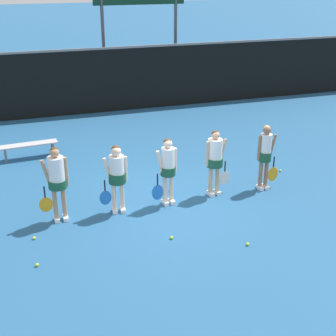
{
  "coord_description": "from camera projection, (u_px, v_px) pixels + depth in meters",
  "views": [
    {
      "loc": [
        -3.14,
        -9.57,
        5.25
      ],
      "look_at": [
        -0.0,
        -0.01,
        0.92
      ],
      "focal_mm": 50.0,
      "sensor_mm": 36.0,
      "label": 1
    }
  ],
  "objects": [
    {
      "name": "ground_plane",
      "position": [
        168.0,
        203.0,
        11.32
      ],
      "size": [
        140.0,
        140.0,
        0.0
      ],
      "primitive_type": "plane",
      "color": "#235684"
    },
    {
      "name": "tennis_ball_6",
      "position": [
        248.0,
        244.0,
        9.56
      ],
      "size": [
        0.07,
        0.07,
        0.07
      ],
      "primitive_type": "sphere",
      "color": "#CCE033",
      "rests_on": "ground_plane"
    },
    {
      "name": "tennis_ball_0",
      "position": [
        34.0,
        238.0,
        9.78
      ],
      "size": [
        0.07,
        0.07,
        0.07
      ],
      "primitive_type": "sphere",
      "color": "#CCE033",
      "rests_on": "ground_plane"
    },
    {
      "name": "tennis_ball_5",
      "position": [
        157.0,
        193.0,
        11.74
      ],
      "size": [
        0.07,
        0.07,
        0.07
      ],
      "primitive_type": "sphere",
      "color": "#CCE033",
      "rests_on": "ground_plane"
    },
    {
      "name": "player_3",
      "position": [
        215.0,
        157.0,
        11.36
      ],
      "size": [
        0.7,
        0.41,
        1.68
      ],
      "rotation": [
        0.0,
        0.0,
        0.12
      ],
      "color": "tan",
      "rests_on": "ground_plane"
    },
    {
      "name": "player_0",
      "position": [
        57.0,
        178.0,
        10.14
      ],
      "size": [
        0.69,
        0.41,
        1.75
      ],
      "rotation": [
        0.0,
        0.0,
        -0.0
      ],
      "color": "tan",
      "rests_on": "ground_plane"
    },
    {
      "name": "tennis_ball_1",
      "position": [
        37.0,
        265.0,
        8.9
      ],
      "size": [
        0.07,
        0.07,
        0.07
      ],
      "primitive_type": "sphere",
      "color": "#CCE033",
      "rests_on": "ground_plane"
    },
    {
      "name": "tennis_ball_3",
      "position": [
        170.0,
        190.0,
        11.87
      ],
      "size": [
        0.06,
        0.06,
        0.06
      ],
      "primitive_type": "sphere",
      "color": "#CCE033",
      "rests_on": "ground_plane"
    },
    {
      "name": "player_2",
      "position": [
        168.0,
        167.0,
        10.91
      ],
      "size": [
        0.63,
        0.36,
        1.65
      ],
      "rotation": [
        0.0,
        0.0,
        0.08
      ],
      "color": "beige",
      "rests_on": "ground_plane"
    },
    {
      "name": "tennis_ball_4",
      "position": [
        280.0,
        171.0,
        13.02
      ],
      "size": [
        0.06,
        0.06,
        0.06
      ],
      "primitive_type": "sphere",
      "color": "#CCE033",
      "rests_on": "ground_plane"
    },
    {
      "name": "player_4",
      "position": [
        265.0,
        153.0,
        11.67
      ],
      "size": [
        0.62,
        0.32,
        1.7
      ],
      "rotation": [
        0.0,
        0.0,
        -0.03
      ],
      "color": "#8C664C",
      "rests_on": "ground_plane"
    },
    {
      "name": "player_1",
      "position": [
        117.0,
        173.0,
        10.54
      ],
      "size": [
        0.67,
        0.39,
        1.64
      ],
      "rotation": [
        0.0,
        0.0,
        -0.13
      ],
      "color": "beige",
      "rests_on": "ground_plane"
    },
    {
      "name": "fence_windscreen",
      "position": [
        102.0,
        80.0,
        17.91
      ],
      "size": [
        60.0,
        0.08,
        2.49
      ],
      "color": "black",
      "rests_on": "ground_plane"
    },
    {
      "name": "tennis_ball_7",
      "position": [
        172.0,
        238.0,
        9.79
      ],
      "size": [
        0.07,
        0.07,
        0.07
      ],
      "primitive_type": "sphere",
      "color": "#CCE033",
      "rests_on": "ground_plane"
    },
    {
      "name": "bench_courtside",
      "position": [
        29.0,
        146.0,
        13.84
      ],
      "size": [
        1.69,
        0.48,
        0.44
      ],
      "rotation": [
        0.0,
        0.0,
        0.07
      ],
      "color": "#B2B2B7",
      "rests_on": "ground_plane"
    },
    {
      "name": "scoreboard",
      "position": [
        139.0,
        0.0,
        19.15
      ],
      "size": [
        3.84,
        0.15,
        5.09
      ],
      "color": "#515156",
      "rests_on": "ground_plane"
    },
    {
      "name": "tennis_ball_2",
      "position": [
        115.0,
        183.0,
        12.27
      ],
      "size": [
        0.07,
        0.07,
        0.07
      ],
      "primitive_type": "sphere",
      "color": "#CCE033",
      "rests_on": "ground_plane"
    }
  ]
}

